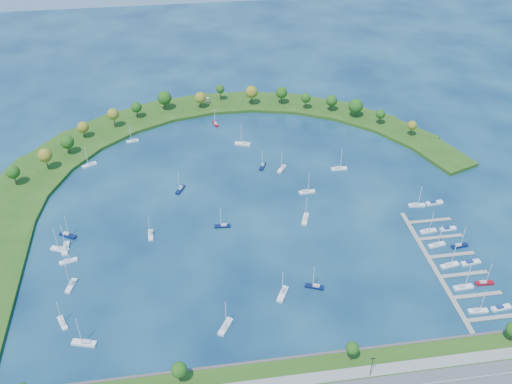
{
  "coord_description": "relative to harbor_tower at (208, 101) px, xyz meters",
  "views": [
    {
      "loc": [
        -31.76,
        -240.84,
        180.88
      ],
      "look_at": [
        5.0,
        5.0,
        4.0
      ],
      "focal_mm": 40.07,
      "sensor_mm": 36.0,
      "label": 1
    }
  ],
  "objects": [
    {
      "name": "moored_boat_11",
      "position": [
        -79.29,
        -140.04,
        -3.29
      ],
      "size": [
        2.71,
        9.68,
        14.22
      ],
      "rotation": [
        0.0,
        0.0,
        1.57
      ],
      "color": "white",
      "rests_on": "ground"
    },
    {
      "name": "docked_boat_11",
      "position": [
        109.87,
        -131.2,
        -3.57
      ],
      "size": [
        9.42,
        3.37,
        1.88
      ],
      "rotation": [
        0.0,
        0.0,
        0.09
      ],
      "color": "white",
      "rests_on": "ground"
    },
    {
      "name": "docked_boat_6",
      "position": [
        97.52,
        -163.73,
        -3.35
      ],
      "size": [
        8.68,
        3.66,
        12.36
      ],
      "rotation": [
        0.0,
        0.0,
        0.16
      ],
      "color": "white",
      "rests_on": "ground"
    },
    {
      "name": "moored_boat_19",
      "position": [
        35.91,
        -86.59,
        -3.35
      ],
      "size": [
        6.63,
        8.27,
        12.33
      ],
      "rotation": [
        0.0,
        0.0,
        4.12
      ],
      "color": "white",
      "rests_on": "ground"
    },
    {
      "name": "breakwater",
      "position": [
        -34.32,
        -68.38,
        -3.27
      ],
      "size": [
        286.74,
        247.64,
        2.0
      ],
      "color": "#234A13",
      "rests_on": "ground"
    },
    {
      "name": "moored_boat_2",
      "position": [
        -3.32,
        -134.0,
        -3.36
      ],
      "size": [
        8.2,
        2.84,
        11.84
      ],
      "rotation": [
        0.0,
        0.0,
        3.07
      ],
      "color": "#09153C",
      "rests_on": "ground"
    },
    {
      "name": "moored_boat_21",
      "position": [
        68.68,
        -91.4,
        -3.32
      ],
      "size": [
        9.05,
        2.56,
        13.3
      ],
      "rotation": [
        0.0,
        0.0,
        -0.0
      ],
      "color": "white",
      "rests_on": "ground"
    },
    {
      "name": "moored_boat_10",
      "position": [
        17.2,
        -55.3,
        -3.29
      ],
      "size": [
        9.98,
        5.83,
        14.17
      ],
      "rotation": [
        0.0,
        0.0,
        2.79
      ],
      "color": "white",
      "rests_on": "ground"
    },
    {
      "name": "moored_boat_14",
      "position": [
        -74.95,
        -187.74,
        -3.36
      ],
      "size": [
        5.38,
        8.41,
        12.02
      ],
      "rotation": [
        0.0,
        0.0,
        1.98
      ],
      "color": "white",
      "rests_on": "ground"
    },
    {
      "name": "moored_boat_1",
      "position": [
        -74.53,
        -65.94,
        -3.34
      ],
      "size": [
        8.62,
        6.12,
        12.5
      ],
      "rotation": [
        0.0,
        0.0,
        3.63
      ],
      "color": "white",
      "rests_on": "ground"
    },
    {
      "name": "moored_boat_7",
      "position": [
        32.66,
        -182.52,
        -3.35
      ],
      "size": [
        8.61,
        5.29,
        12.27
      ],
      "rotation": [
        0.0,
        0.0,
        2.76
      ],
      "color": "#09153C",
      "rests_on": "ground"
    },
    {
      "name": "docked_boat_0",
      "position": [
        97.52,
        -206.72,
        -3.35
      ],
      "size": [
        8.43,
        2.96,
        12.17
      ],
      "rotation": [
        0.0,
        0.0,
        -0.08
      ],
      "color": "white",
      "rests_on": "ground"
    },
    {
      "name": "harbor_tower",
      "position": [
        0.0,
        0.0,
        0.0
      ],
      "size": [
        2.6,
        2.6,
        4.42
      ],
      "color": "gray",
      "rests_on": "breakwater"
    },
    {
      "name": "docked_boat_2",
      "position": [
        97.51,
        -192.69,
        -3.33
      ],
      "size": [
        8.96,
        2.87,
        13.02
      ],
      "rotation": [
        0.0,
        0.0,
        0.04
      ],
      "color": "white",
      "rests_on": "ground"
    },
    {
      "name": "moored_boat_9",
      "position": [
        45.12,
        -111.37,
        -3.33
      ],
      "size": [
        8.93,
        2.9,
        12.96
      ],
      "rotation": [
        0.0,
        0.0,
        6.33
      ],
      "color": "white",
      "rests_on": "ground"
    },
    {
      "name": "moored_boat_3",
      "position": [
        39.14,
        -134.66,
        -3.3
      ],
      "size": [
        5.78,
        9.69,
        13.78
      ],
      "rotation": [
        0.0,
        0.0,
        1.21
      ],
      "color": "white",
      "rests_on": "ground"
    },
    {
      "name": "moored_boat_18",
      "position": [
        -39.08,
        -135.83,
        -3.36
      ],
      "size": [
        2.46,
        8.25,
        12.06
      ],
      "rotation": [
        0.0,
        0.0,
        4.73
      ],
      "color": "white",
      "rests_on": "ground"
    },
    {
      "name": "docked_boat_4",
      "position": [
        97.51,
        -178.33,
        -3.33
      ],
      "size": [
        9.17,
        3.89,
        13.06
      ],
      "rotation": [
        0.0,
        0.0,
        0.16
      ],
      "color": "white",
      "rests_on": "ground"
    },
    {
      "name": "ground",
      "position": [
        12.0,
        -117.09,
        -4.26
      ],
      "size": [
        700.0,
        700.0,
        0.0
      ],
      "primitive_type": "plane",
      "color": "#071D3F",
      "rests_on": "ground"
    },
    {
      "name": "docked_boat_3",
      "position": [
        108.02,
        -191.53,
        -3.36
      ],
      "size": [
        8.26,
        2.72,
        11.97
      ],
      "rotation": [
        0.0,
        0.0,
        -0.05
      ],
      "color": "maroon",
      "rests_on": "ground"
    },
    {
      "name": "docked_boat_8",
      "position": [
        97.52,
        -153.15,
        -3.35
      ],
      "size": [
        8.53,
        3.14,
        12.26
      ],
      "rotation": [
        0.0,
        0.0,
        0.1
      ],
      "color": "white",
      "rests_on": "ground"
    },
    {
      "name": "dock_system",
      "position": [
        97.3,
        -178.09,
        -3.91
      ],
      "size": [
        24.28,
        82.0,
        1.6
      ],
      "color": "gray",
      "rests_on": "ground"
    },
    {
      "name": "moored_boat_6",
      "position": [
        -65.11,
        -199.75,
        -3.28
      ],
      "size": [
        10.18,
        5.42,
        14.41
      ],
      "rotation": [
        0.0,
        0.0,
        2.85
      ],
      "color": "white",
      "rests_on": "ground"
    },
    {
      "name": "moored_boat_17",
      "position": [
        2.75,
        -27.16,
        -3.38
      ],
      "size": [
        4.07,
        7.9,
        11.19
      ],
      "rotation": [
        0.0,
        0.0,
        1.84
      ],
      "color": "maroon",
      "rests_on": "ground"
    },
    {
      "name": "moored_boat_15",
      "position": [
        -81.91,
        -140.28,
        -3.32
      ],
      "size": [
        9.3,
        5.88,
        13.28
      ],
      "rotation": [
        0.0,
        0.0,
        2.74
      ],
      "color": "white",
      "rests_on": "ground"
    },
    {
      "name": "moored_boat_20",
      "position": [
        -73.91,
        -165.97,
        -3.34
      ],
      "size": [
        4.65,
        8.98,
        12.71
      ],
      "rotation": [
        0.0,
        0.0,
        4.44
      ],
      "color": "white",
      "rests_on": "ground"
    },
    {
      "name": "docked_boat_7",
      "position": [
        108.02,
        -166.04,
        -3.36
      ],
      "size": [
        8.39,
        3.2,
        12.04
      ],
      "rotation": [
        0.0,
        0.0,
        0.11
      ],
      "color": "#09153C",
      "rests_on": "ground"
    },
    {
      "name": "breakwater_trees",
      "position": [
        -1.8,
        -28.98,
        6.11
      ],
      "size": [
        240.95,
        93.62,
        13.76
      ],
      "color": "#382314",
      "rests_on": "breakwater"
    },
    {
      "name": "moored_boat_5",
      "position": [
        -23.05,
        -98.89,
        -3.34
      ],
      "size": [
        5.86,
        8.67,
        12.48
      ],
      "rotation": [
        0.0,
        0.0,
        4.26
      ],
      "color": "#09153C",
      "rests_on": "ground"
    },
    {
      "name": "moored_boat_12",
      "position": [
        -8.78,
        -199.69,
        -3.29
      ],
      "size": [
        7.25,
        9.57,
        14.06
      ],
      "rotation": [
        0.0,
        0.0,
        1.03
      ],
      "color": "white",
      "rests_on": "ground"
    },
    {
      "name": "docked_boat_5",
      "position": [
        107.97,
        -178.12,
        -3.57
      ],
      "size": [
        9.5,
        3.58,
        1.89
      ],
      "rotation": [
        0.0,
        0.0,
        0.11
      ],
      "color": "white",
      "rests_on": "ground"
    },
    {
      "name": "docked_boat_1",
      "position": [
        107.97,
        -206.6,
        -3.6
      ],
      "size": [
        9.0,
        3.33,
        1.79
      ],
      "rotation": [
        0.0,
        0.0,
        0.1
      ],
      "color": "white",
      "rests_on": "ground"
    },
    {
      "name": "moored_boat_8",
      "position": [
        -77.1,
        -149.43,
        -3.36
      ],
      "size": [
        8.53,
        4.45,
        12.07
      ],
      "rotation": [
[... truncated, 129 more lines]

